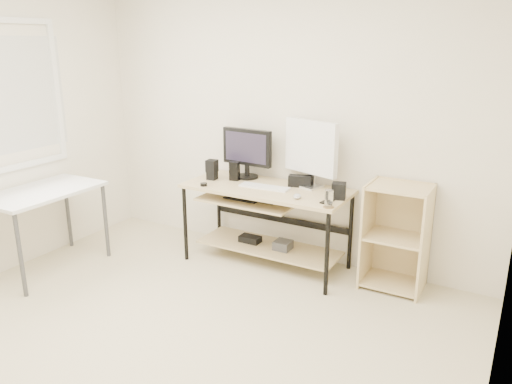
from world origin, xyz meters
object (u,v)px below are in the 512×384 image
object	(u,v)px
desk	(264,209)
black_monitor	(247,150)
white_imac	(311,149)
audio_controller	(234,171)
shelf_unit	(397,235)
side_table	(43,199)

from	to	relation	value
desk	black_monitor	size ratio (longest dim) A/B	2.91
white_imac	audio_controller	world-z (taller)	white_imac
desk	shelf_unit	bearing A→B (deg)	7.77
white_imac	audio_controller	bearing A→B (deg)	-150.89
white_imac	desk	bearing A→B (deg)	-134.72
shelf_unit	side_table	bearing A→B (deg)	-156.67
white_imac	audio_controller	distance (m)	0.76
desk	audio_controller	distance (m)	0.46
desk	black_monitor	world-z (taller)	black_monitor
side_table	audio_controller	bearing A→B (deg)	40.20
black_monitor	white_imac	world-z (taller)	white_imac
shelf_unit	audio_controller	xyz separation A→B (m)	(-1.52, -0.11, 0.39)
white_imac	black_monitor	bearing A→B (deg)	-161.79
audio_controller	black_monitor	bearing A→B (deg)	60.29
audio_controller	side_table	bearing A→B (deg)	-147.08
desk	white_imac	distance (m)	0.69
shelf_unit	white_imac	size ratio (longest dim) A/B	1.50
black_monitor	audio_controller	bearing A→B (deg)	-109.19
black_monitor	audio_controller	world-z (taller)	black_monitor
black_monitor	desk	bearing A→B (deg)	-29.54
black_monitor	audio_controller	size ratio (longest dim) A/B	2.90
shelf_unit	black_monitor	bearing A→B (deg)	179.06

